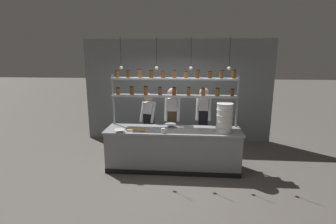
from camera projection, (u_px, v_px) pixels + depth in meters
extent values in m
plane|color=#5B5651|center=(173.00, 168.00, 5.96)|extent=(40.00, 40.00, 0.00)
cube|color=gray|center=(177.00, 91.00, 7.58)|extent=(5.38, 0.12, 2.94)
cube|color=gray|center=(173.00, 150.00, 5.86)|extent=(2.92, 0.72, 0.88)
cube|color=#999BA0|center=(173.00, 130.00, 5.75)|extent=(2.98, 0.76, 0.04)
cube|color=black|center=(172.00, 173.00, 5.59)|extent=(2.92, 0.03, 0.10)
cylinder|color=#999BA0|center=(114.00, 119.00, 6.16)|extent=(0.04, 0.04, 2.08)
cylinder|color=#999BA0|center=(236.00, 122.00, 5.93)|extent=(0.04, 0.04, 2.08)
cube|color=#999BA0|center=(174.00, 96.00, 5.91)|extent=(2.82, 0.28, 0.04)
cylinder|color=brown|center=(118.00, 91.00, 6.00)|extent=(0.09, 0.09, 0.14)
cylinder|color=black|center=(118.00, 88.00, 5.98)|extent=(0.09, 0.09, 0.02)
cylinder|color=brown|center=(132.00, 91.00, 5.97)|extent=(0.09, 0.09, 0.17)
cylinder|color=black|center=(132.00, 87.00, 5.95)|extent=(0.09, 0.09, 0.02)
cylinder|color=brown|center=(146.00, 91.00, 5.94)|extent=(0.09, 0.09, 0.18)
cylinder|color=black|center=(146.00, 87.00, 5.92)|extent=(0.10, 0.10, 0.02)
cylinder|color=brown|center=(160.00, 91.00, 5.92)|extent=(0.09, 0.09, 0.17)
cylinder|color=black|center=(160.00, 87.00, 5.90)|extent=(0.09, 0.09, 0.02)
cylinder|color=#513314|center=(174.00, 92.00, 5.89)|extent=(0.09, 0.09, 0.17)
cylinder|color=black|center=(174.00, 87.00, 5.87)|extent=(0.09, 0.09, 0.02)
cylinder|color=brown|center=(189.00, 92.00, 5.87)|extent=(0.08, 0.08, 0.17)
cylinder|color=black|center=(189.00, 87.00, 5.84)|extent=(0.08, 0.08, 0.02)
cylinder|color=brown|center=(203.00, 92.00, 5.84)|extent=(0.09, 0.09, 0.16)
cylinder|color=black|center=(203.00, 88.00, 5.82)|extent=(0.09, 0.09, 0.02)
cylinder|color=brown|center=(217.00, 92.00, 5.82)|extent=(0.10, 0.10, 0.16)
cylinder|color=black|center=(218.00, 88.00, 5.80)|extent=(0.10, 0.10, 0.02)
cylinder|color=#513314|center=(232.00, 93.00, 5.79)|extent=(0.08, 0.08, 0.14)
cylinder|color=black|center=(232.00, 89.00, 5.77)|extent=(0.08, 0.08, 0.02)
cube|color=#999BA0|center=(174.00, 79.00, 5.83)|extent=(2.82, 0.28, 0.04)
cylinder|color=brown|center=(117.00, 74.00, 5.91)|extent=(0.09, 0.09, 0.14)
cylinder|color=black|center=(117.00, 71.00, 5.89)|extent=(0.09, 0.09, 0.02)
cylinder|color=#513314|center=(128.00, 74.00, 5.89)|extent=(0.08, 0.08, 0.15)
cylinder|color=black|center=(128.00, 70.00, 5.87)|extent=(0.08, 0.08, 0.02)
cylinder|color=brown|center=(140.00, 74.00, 5.86)|extent=(0.08, 0.08, 0.18)
cylinder|color=black|center=(140.00, 69.00, 5.84)|extent=(0.08, 0.08, 0.02)
cylinder|color=#513314|center=(151.00, 74.00, 5.85)|extent=(0.10, 0.10, 0.16)
cylinder|color=black|center=(151.00, 70.00, 5.83)|extent=(0.10, 0.10, 0.02)
cylinder|color=brown|center=(163.00, 75.00, 5.83)|extent=(0.10, 0.10, 0.15)
cylinder|color=black|center=(163.00, 71.00, 5.81)|extent=(0.10, 0.10, 0.02)
cylinder|color=brown|center=(174.00, 74.00, 5.81)|extent=(0.09, 0.09, 0.16)
cylinder|color=black|center=(174.00, 70.00, 5.78)|extent=(0.09, 0.09, 0.02)
cylinder|color=brown|center=(186.00, 75.00, 5.79)|extent=(0.08, 0.08, 0.14)
cylinder|color=black|center=(186.00, 71.00, 5.77)|extent=(0.09, 0.09, 0.02)
cylinder|color=#513314|center=(197.00, 74.00, 5.76)|extent=(0.09, 0.09, 0.17)
cylinder|color=black|center=(198.00, 70.00, 5.74)|extent=(0.09, 0.09, 0.02)
cylinder|color=#513314|center=(210.00, 75.00, 5.74)|extent=(0.09, 0.09, 0.14)
cylinder|color=black|center=(210.00, 71.00, 5.73)|extent=(0.10, 0.10, 0.02)
cylinder|color=brown|center=(221.00, 75.00, 5.72)|extent=(0.09, 0.09, 0.16)
cylinder|color=black|center=(221.00, 70.00, 5.70)|extent=(0.09, 0.09, 0.02)
cylinder|color=brown|center=(234.00, 74.00, 5.70)|extent=(0.09, 0.09, 0.17)
cylinder|color=black|center=(234.00, 70.00, 5.68)|extent=(0.09, 0.09, 0.02)
cylinder|color=black|center=(146.00, 141.00, 6.63)|extent=(0.11, 0.11, 0.77)
cylinder|color=black|center=(152.00, 141.00, 6.57)|extent=(0.11, 0.11, 0.77)
cube|color=black|center=(149.00, 120.00, 6.47)|extent=(0.26, 0.23, 0.33)
cube|color=white|center=(149.00, 108.00, 6.40)|extent=(0.26, 0.23, 0.27)
sphere|color=tan|center=(148.00, 97.00, 6.35)|extent=(0.20, 0.20, 0.20)
cylinder|color=white|center=(142.00, 112.00, 6.42)|extent=(0.13, 0.25, 0.51)
cylinder|color=white|center=(153.00, 112.00, 6.32)|extent=(0.13, 0.25, 0.51)
cylinder|color=black|center=(169.00, 142.00, 6.43)|extent=(0.11, 0.11, 0.85)
cylinder|color=black|center=(175.00, 142.00, 6.41)|extent=(0.11, 0.11, 0.85)
cube|color=#473828|center=(172.00, 118.00, 6.28)|extent=(0.22, 0.17, 0.37)
cube|color=white|center=(172.00, 104.00, 6.21)|extent=(0.22, 0.18, 0.30)
sphere|color=tan|center=(172.00, 93.00, 6.14)|extent=(0.22, 0.22, 0.22)
cylinder|color=white|center=(166.00, 109.00, 6.19)|extent=(0.07, 0.26, 0.56)
cylinder|color=white|center=(178.00, 109.00, 6.16)|extent=(0.07, 0.26, 0.56)
cylinder|color=black|center=(199.00, 141.00, 6.48)|extent=(0.11, 0.11, 0.85)
cylinder|color=black|center=(206.00, 141.00, 6.46)|extent=(0.11, 0.11, 0.85)
cube|color=black|center=(203.00, 117.00, 6.34)|extent=(0.23, 0.18, 0.37)
cube|color=white|center=(204.00, 104.00, 6.26)|extent=(0.23, 0.19, 0.30)
sphere|color=beige|center=(204.00, 92.00, 6.20)|extent=(0.22, 0.22, 0.22)
cylinder|color=white|center=(197.00, 109.00, 6.25)|extent=(0.09, 0.26, 0.56)
cylinder|color=white|center=(210.00, 109.00, 6.20)|extent=(0.09, 0.26, 0.56)
cylinder|color=white|center=(224.00, 130.00, 5.55)|extent=(0.33, 0.33, 0.11)
cylinder|color=silver|center=(224.00, 127.00, 5.53)|extent=(0.34, 0.34, 0.01)
cylinder|color=white|center=(224.00, 124.00, 5.52)|extent=(0.33, 0.33, 0.11)
cylinder|color=silver|center=(224.00, 121.00, 5.50)|extent=(0.34, 0.34, 0.01)
cylinder|color=white|center=(224.00, 118.00, 5.49)|extent=(0.33, 0.33, 0.11)
cylinder|color=silver|center=(224.00, 115.00, 5.48)|extent=(0.34, 0.34, 0.01)
cylinder|color=white|center=(225.00, 112.00, 5.46)|extent=(0.33, 0.33, 0.11)
cylinder|color=silver|center=(225.00, 109.00, 5.45)|extent=(0.34, 0.34, 0.01)
cylinder|color=white|center=(225.00, 107.00, 5.43)|extent=(0.33, 0.33, 0.11)
cylinder|color=silver|center=(225.00, 104.00, 5.42)|extent=(0.34, 0.34, 0.01)
cube|color=#A88456|center=(137.00, 129.00, 5.72)|extent=(0.40, 0.26, 0.02)
cylinder|color=silver|center=(119.00, 132.00, 5.55)|extent=(0.10, 0.10, 0.01)
cone|color=silver|center=(119.00, 131.00, 5.55)|extent=(0.21, 0.21, 0.06)
cylinder|color=silver|center=(171.00, 127.00, 5.93)|extent=(0.12, 0.12, 0.01)
cone|color=silver|center=(171.00, 126.00, 5.92)|extent=(0.26, 0.26, 0.07)
cylinder|color=silver|center=(163.00, 131.00, 5.49)|extent=(0.09, 0.09, 0.10)
cylinder|color=black|center=(121.00, 52.00, 5.47)|extent=(0.01, 0.01, 0.63)
sphere|color=#F9E5B2|center=(121.00, 68.00, 5.54)|extent=(0.07, 0.07, 0.07)
cylinder|color=black|center=(157.00, 52.00, 5.41)|extent=(0.01, 0.01, 0.63)
sphere|color=#F9E5B2|center=(157.00, 68.00, 5.48)|extent=(0.07, 0.07, 0.07)
cylinder|color=black|center=(191.00, 52.00, 5.35)|extent=(0.01, 0.01, 0.63)
sphere|color=#F9E5B2|center=(191.00, 68.00, 5.42)|extent=(0.07, 0.07, 0.07)
cylinder|color=black|center=(230.00, 53.00, 5.29)|extent=(0.01, 0.01, 0.63)
sphere|color=#F9E5B2|center=(229.00, 68.00, 5.36)|extent=(0.07, 0.07, 0.07)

